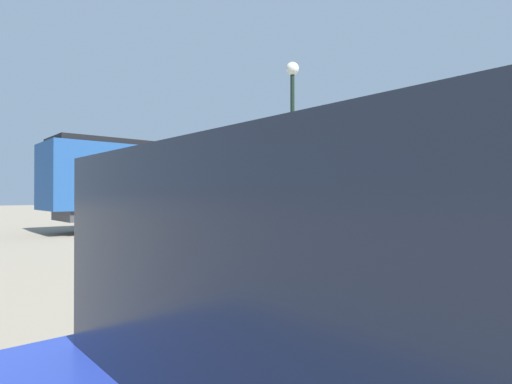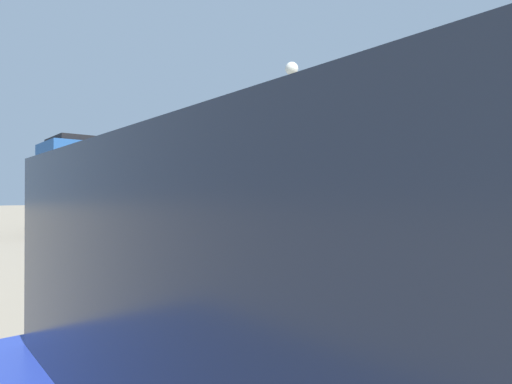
% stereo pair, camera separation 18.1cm
% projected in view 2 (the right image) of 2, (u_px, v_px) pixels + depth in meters
% --- Properties ---
extents(ground_plane, '(120.00, 120.00, 0.00)m').
position_uv_depth(ground_plane, '(205.00, 233.00, 17.41)').
color(ground_plane, gray).
extents(locomotive, '(2.93, 16.00, 4.01)m').
position_uv_depth(locomotive, '(218.00, 183.00, 21.79)').
color(locomotive, navy).
rests_on(locomotive, ground_plane).
extents(parked_car_blue, '(1.89, 4.46, 1.74)m').
position_uv_depth(parked_car_blue, '(456.00, 372.00, 1.66)').
color(parked_car_blue, '#23389E').
rests_on(parked_car_blue, ground_plane).
extents(lamp_post, '(0.51, 0.51, 6.76)m').
position_uv_depth(lamp_post, '(292.00, 116.00, 15.64)').
color(lamp_post, black).
rests_on(lamp_post, ground_plane).
extents(platform_fence, '(0.05, 11.41, 1.09)m').
position_uv_depth(platform_fence, '(352.00, 213.00, 19.99)').
color(platform_fence, black).
rests_on(platform_fence, ground_plane).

